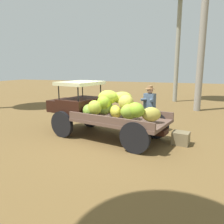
% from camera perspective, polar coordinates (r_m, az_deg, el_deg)
% --- Properties ---
extents(ground_plane, '(60.00, 60.00, 0.00)m').
position_cam_1_polar(ground_plane, '(7.50, -1.74, -7.05)').
color(ground_plane, brown).
extents(truck, '(4.64, 2.51, 1.90)m').
position_cam_1_polar(truck, '(7.56, -3.18, 0.63)').
color(truck, black).
rests_on(truck, ground).
extents(farmer, '(0.54, 0.50, 1.74)m').
position_cam_1_polar(farmer, '(8.22, 9.72, 1.55)').
color(farmer, '#B6AB9C').
rests_on(farmer, ground).
extents(wooden_crate, '(0.57, 0.52, 0.40)m').
position_cam_1_polar(wooden_crate, '(7.28, 17.50, -6.53)').
color(wooden_crate, olive).
rests_on(wooden_crate, ground).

